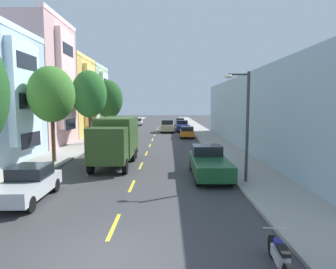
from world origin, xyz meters
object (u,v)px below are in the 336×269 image
object	(u,v)px
delivery_box_truck	(116,138)
parked_wagon_black	(180,121)
parked_sedan_charcoal	(181,124)
parked_hatchback_orange	(187,132)
parked_pickup_navy	(183,126)
parked_sedan_white	(138,122)
moving_champagne_sedan	(168,126)
parked_pickup_forest	(209,163)
street_tree_third	(89,94)
parked_motorcycle	(280,256)
street_lamp	(245,118)
parked_wagon_burgundy	(112,136)
street_tree_second	(52,95)
street_tree_farthest	(109,99)
parked_hatchback_silver	(28,184)
parked_hatchback_sky	(126,128)

from	to	relation	value
delivery_box_truck	parked_wagon_black	size ratio (longest dim) A/B	1.52
parked_sedan_charcoal	parked_hatchback_orange	bearing A→B (deg)	-89.64
parked_pickup_navy	parked_sedan_white	distance (m)	16.16
moving_champagne_sedan	parked_pickup_forest	bearing A→B (deg)	-84.73
street_tree_third	parked_motorcycle	world-z (taller)	street_tree_third
street_lamp	parked_wagon_burgundy	xyz separation A→B (m)	(-10.36, 16.76, -2.77)
street_tree_second	street_lamp	bearing A→B (deg)	-23.68
parked_pickup_forest	street_tree_farthest	bearing A→B (deg)	114.72
parked_wagon_black	parked_sedan_white	distance (m)	8.88
parked_sedan_white	parked_motorcycle	xyz separation A→B (m)	(9.22, -52.31, -0.34)
parked_pickup_navy	parked_sedan_white	world-z (taller)	parked_pickup_navy
parked_pickup_forest	parked_motorcycle	distance (m)	9.71
parked_pickup_forest	street_tree_third	bearing A→B (deg)	128.37
street_tree_third	parked_wagon_black	size ratio (longest dim) A/B	1.63
parked_hatchback_silver	parked_pickup_forest	bearing A→B (deg)	26.17
street_lamp	parked_pickup_navy	world-z (taller)	street_lamp
street_tree_third	parked_wagon_burgundy	size ratio (longest dim) A/B	1.63
street_tree_third	parked_sedan_white	bearing A→B (deg)	86.19
parked_hatchback_silver	parked_wagon_black	bearing A→B (deg)	79.44
parked_motorcycle	parked_hatchback_sky	bearing A→B (deg)	104.57
street_tree_second	moving_champagne_sedan	xyz separation A→B (m)	(8.20, 23.73, -3.98)
delivery_box_truck	parked_sedan_white	world-z (taller)	delivery_box_truck
street_tree_second	parked_sedan_white	size ratio (longest dim) A/B	1.51
street_tree_second	parked_hatchback_orange	world-z (taller)	street_tree_second
parked_hatchback_orange	parked_wagon_burgundy	xyz separation A→B (m)	(-8.78, -4.63, 0.05)
street_tree_third	parked_hatchback_orange	distance (m)	13.25
delivery_box_truck	parked_sedan_white	xyz separation A→B (m)	(-2.67, 39.12, -1.13)
street_tree_farthest	parked_wagon_burgundy	world-z (taller)	street_tree_farthest
parked_pickup_navy	parked_wagon_burgundy	world-z (taller)	parked_pickup_navy
parked_sedan_white	delivery_box_truck	bearing A→B (deg)	-86.10
street_lamp	parked_sedan_charcoal	xyz separation A→B (m)	(-1.67, 36.28, -2.82)
street_tree_third	parked_hatchback_silver	size ratio (longest dim) A/B	1.91
parked_wagon_burgundy	parked_pickup_forest	distance (m)	17.51
street_tree_second	parked_pickup_navy	bearing A→B (deg)	67.14
parked_pickup_navy	parked_sedan_white	bearing A→B (deg)	122.50
parked_wagon_black	parked_pickup_forest	distance (m)	42.70
street_tree_third	moving_champagne_sedan	world-z (taller)	street_tree_third
parked_wagon_burgundy	parked_pickup_forest	bearing A→B (deg)	-59.92
street_lamp	parked_wagon_burgundy	world-z (taller)	street_lamp
parked_hatchback_orange	moving_champagne_sedan	xyz separation A→B (m)	(-2.55, 7.74, 0.23)
parked_sedan_charcoal	parked_sedan_white	bearing A→B (deg)	137.71
street_tree_third	parked_wagon_burgundy	bearing A→B (deg)	38.94
parked_pickup_navy	delivery_box_truck	bearing A→B (deg)	-103.28
street_tree_farthest	parked_wagon_black	xyz separation A→B (m)	(10.81, 19.37, -4.22)
parked_hatchback_silver	parked_wagon_burgundy	bearing A→B (deg)	90.26
parked_hatchback_silver	parked_motorcycle	xyz separation A→B (m)	(9.10, -5.43, -0.35)
parked_sedan_charcoal	moving_champagne_sedan	xyz separation A→B (m)	(-2.46, -7.14, 0.24)
parked_wagon_black	parked_sedan_charcoal	world-z (taller)	parked_wagon_black
street_tree_farthest	parked_sedan_charcoal	distance (m)	16.14
parked_wagon_burgundy	parked_pickup_forest	size ratio (longest dim) A/B	0.89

